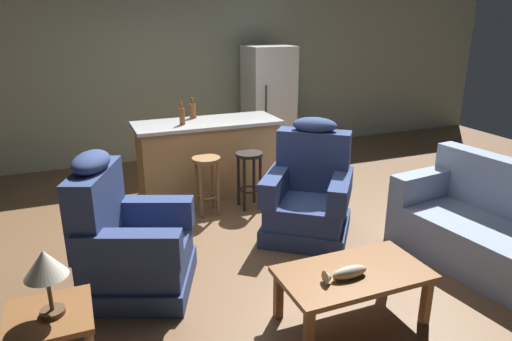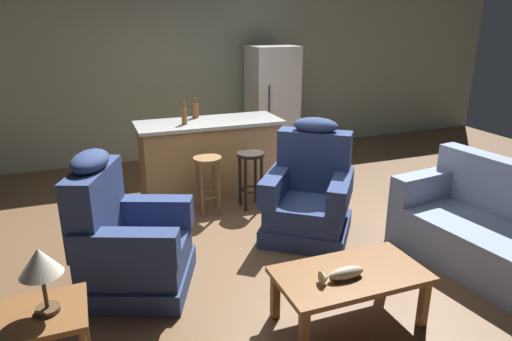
% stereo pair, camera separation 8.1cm
% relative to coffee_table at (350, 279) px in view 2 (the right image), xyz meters
% --- Properties ---
extents(ground_plane, '(12.00, 12.00, 0.00)m').
position_rel_coffee_table_xyz_m(ground_plane, '(-0.24, 1.59, -0.36)').
color(ground_plane, brown).
extents(back_wall, '(12.00, 0.05, 2.60)m').
position_rel_coffee_table_xyz_m(back_wall, '(-0.24, 4.72, 0.94)').
color(back_wall, '#9EA88E').
rests_on(back_wall, ground_plane).
extents(coffee_table, '(1.10, 0.60, 0.42)m').
position_rel_coffee_table_xyz_m(coffee_table, '(0.00, 0.00, 0.00)').
color(coffee_table, brown).
rests_on(coffee_table, ground_plane).
extents(fish_figurine, '(0.34, 0.10, 0.10)m').
position_rel_coffee_table_xyz_m(fish_figurine, '(-0.11, -0.06, 0.10)').
color(fish_figurine, '#4C3823').
rests_on(fish_figurine, coffee_table).
extents(couch, '(1.07, 1.99, 0.94)m').
position_rel_coffee_table_xyz_m(couch, '(1.66, 0.11, -0.02)').
color(couch, '#8493B2').
rests_on(couch, ground_plane).
extents(recliner_near_lamp, '(1.09, 1.09, 1.20)m').
position_rel_coffee_table_xyz_m(recliner_near_lamp, '(-1.48, 1.06, 0.06)').
color(recliner_near_lamp, navy).
rests_on(recliner_near_lamp, ground_plane).
extents(recliner_near_island, '(1.18, 1.18, 1.20)m').
position_rel_coffee_table_xyz_m(recliner_near_island, '(0.40, 1.43, 0.06)').
color(recliner_near_island, navy).
rests_on(recliner_near_island, ground_plane).
extents(end_table, '(0.48, 0.48, 0.56)m').
position_rel_coffee_table_xyz_m(end_table, '(-2.03, 0.07, 0.10)').
color(end_table, brown).
rests_on(end_table, ground_plane).
extents(table_lamp, '(0.24, 0.24, 0.41)m').
position_rel_coffee_table_xyz_m(table_lamp, '(-2.01, 0.06, 0.50)').
color(table_lamp, '#4C3823').
rests_on(table_lamp, end_table).
extents(kitchen_island, '(1.80, 0.70, 0.95)m').
position_rel_coffee_table_xyz_m(kitchen_island, '(-0.24, 2.94, 0.11)').
color(kitchen_island, '#AD7F4C').
rests_on(kitchen_island, ground_plane).
extents(bar_stool_left, '(0.32, 0.32, 0.68)m').
position_rel_coffee_table_xyz_m(bar_stool_left, '(-0.44, 2.31, 0.11)').
color(bar_stool_left, olive).
rests_on(bar_stool_left, ground_plane).
extents(bar_stool_right, '(0.32, 0.32, 0.68)m').
position_rel_coffee_table_xyz_m(bar_stool_right, '(0.08, 2.31, 0.11)').
color(bar_stool_right, black).
rests_on(bar_stool_right, ground_plane).
extents(refrigerator, '(0.70, 0.69, 1.76)m').
position_rel_coffee_table_xyz_m(refrigerator, '(1.12, 4.14, 0.52)').
color(refrigerator, white).
rests_on(refrigerator, ground_plane).
extents(bottle_tall_green, '(0.08, 0.08, 0.26)m').
position_rel_coffee_table_xyz_m(bottle_tall_green, '(-0.34, 3.20, 0.68)').
color(bottle_tall_green, brown).
rests_on(bottle_tall_green, kitchen_island).
extents(bottle_short_amber, '(0.07, 0.07, 0.27)m').
position_rel_coffee_table_xyz_m(bottle_short_amber, '(-0.56, 2.87, 0.69)').
color(bottle_short_amber, brown).
rests_on(bottle_short_amber, kitchen_island).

